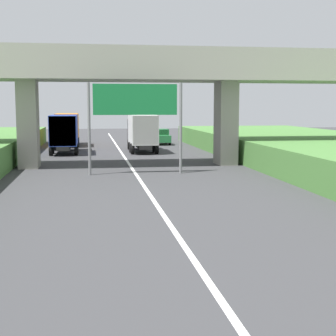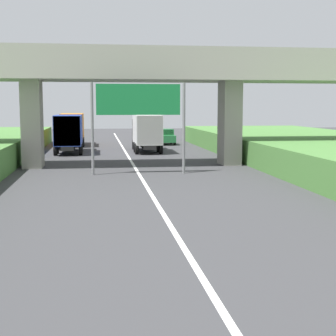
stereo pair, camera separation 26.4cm
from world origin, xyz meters
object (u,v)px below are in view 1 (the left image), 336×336
overhead_highway_sign (135,106)px  car_green (161,137)px  truck_blue (64,132)px  truck_black (142,131)px  truck_orange (68,128)px

overhead_highway_sign → car_green: size_ratio=1.43×
truck_blue → truck_black: size_ratio=1.00×
truck_orange → truck_blue: size_ratio=1.00×
truck_black → truck_orange: bearing=129.7°
truck_black → truck_blue: bearing=-177.8°
truck_black → car_green: truck_black is taller
overhead_highway_sign → car_green: (4.93, 24.30, -3.38)m
overhead_highway_sign → car_green: overhead_highway_sign is taller
overhead_highway_sign → truck_black: 15.79m
truck_orange → overhead_highway_sign: bearing=-77.8°
truck_orange → car_green: size_ratio=1.78×
truck_blue → truck_orange: bearing=90.7°
truck_black → car_green: size_ratio=1.78×
truck_blue → car_green: 13.56m
overhead_highway_sign → truck_orange: 24.77m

